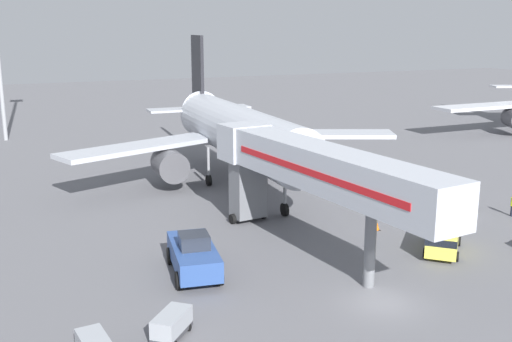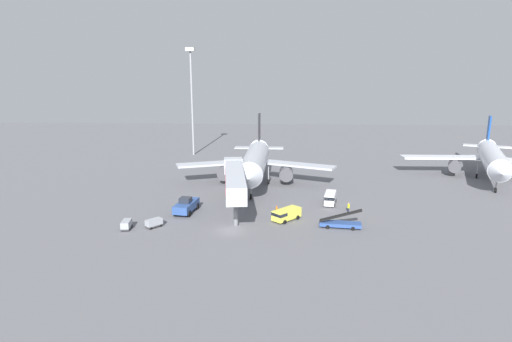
% 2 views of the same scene
% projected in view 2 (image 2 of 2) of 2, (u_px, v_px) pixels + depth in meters
% --- Properties ---
extents(ground_plane, '(300.00, 300.00, 0.00)m').
position_uv_depth(ground_plane, '(231.00, 231.00, 62.50)').
color(ground_plane, slate).
extents(airplane_at_gate, '(34.91, 34.01, 14.29)m').
position_uv_depth(airplane_at_gate, '(255.00, 161.00, 88.67)').
color(airplane_at_gate, '#B7BCC6').
rests_on(airplane_at_gate, ground).
extents(jet_bridge, '(6.15, 23.26, 7.82)m').
position_uv_depth(jet_bridge, '(234.00, 179.00, 69.75)').
color(jet_bridge, '#B2B7C1').
rests_on(jet_bridge, ground).
extents(pushback_tug, '(3.59, 6.75, 2.78)m').
position_uv_depth(pushback_tug, '(186.00, 205.00, 70.64)').
color(pushback_tug, '#2D4C8E').
rests_on(pushback_tug, ground).
extents(belt_loader_truck, '(6.53, 2.68, 3.08)m').
position_uv_depth(belt_loader_truck, '(340.00, 223.00, 63.62)').
color(belt_loader_truck, '#2D4C8E').
rests_on(belt_loader_truck, ground).
extents(service_van_mid_right, '(2.79, 5.14, 2.21)m').
position_uv_depth(service_van_mid_right, '(330.00, 198.00, 75.16)').
color(service_van_mid_right, white).
rests_on(service_van_mid_right, ground).
extents(service_van_near_center, '(4.98, 5.11, 1.89)m').
position_uv_depth(service_van_near_center, '(286.00, 214.00, 66.78)').
color(service_van_near_center, '#E5DB4C').
rests_on(service_van_near_center, ground).
extents(baggage_cart_mid_center, '(1.49, 2.60, 1.38)m').
position_uv_depth(baggage_cart_mid_center, '(126.00, 224.00, 62.96)').
color(baggage_cart_mid_center, '#38383D').
rests_on(baggage_cart_mid_center, ground).
extents(baggage_cart_near_right, '(2.57, 2.69, 1.32)m').
position_uv_depth(baggage_cart_near_right, '(154.00, 223.00, 63.77)').
color(baggage_cart_near_right, '#38383D').
rests_on(baggage_cart_near_right, ground).
extents(ground_crew_worker_foreground, '(0.43, 0.43, 1.85)m').
position_uv_depth(ground_crew_worker_foreground, '(349.00, 207.00, 70.53)').
color(ground_crew_worker_foreground, '#1E2333').
rests_on(ground_crew_worker_foreground, ground).
extents(safety_cone_alpha, '(0.50, 0.50, 0.75)m').
position_uv_depth(safety_cone_alpha, '(277.00, 207.00, 72.65)').
color(safety_cone_alpha, black).
rests_on(safety_cone_alpha, ground).
extents(airplane_background, '(37.02, 35.48, 13.34)m').
position_uv_depth(airplane_background, '(492.00, 158.00, 93.02)').
color(airplane_background, silver).
rests_on(airplane_background, ground).
extents(apron_light_mast, '(2.40, 2.40, 31.24)m').
position_uv_depth(apron_light_mast, '(191.00, 84.00, 120.13)').
color(apron_light_mast, '#93969B').
rests_on(apron_light_mast, ground).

